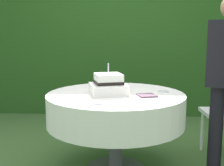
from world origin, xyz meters
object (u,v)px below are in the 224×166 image
object	(u,v)px
serving_plate_near	(99,103)
cake_table	(116,109)
wedding_cake	(109,85)
napkin_stack	(147,95)
serving_plate_far	(163,91)

from	to	relation	value
serving_plate_near	cake_table	bearing A→B (deg)	74.24
wedding_cake	napkin_stack	size ratio (longest dim) A/B	2.58
cake_table	napkin_stack	world-z (taller)	napkin_stack
cake_table	serving_plate_far	size ratio (longest dim) A/B	12.45
serving_plate_far	napkin_stack	world-z (taller)	same
wedding_cake	napkin_stack	xyz separation A→B (m)	(0.34, -0.08, -0.08)
cake_table	serving_plate_near	distance (m)	0.44
wedding_cake	serving_plate_near	bearing A→B (deg)	-97.61
serving_plate_near	napkin_stack	xyz separation A→B (m)	(0.39, 0.30, 0.00)
wedding_cake	serving_plate_far	xyz separation A→B (m)	(0.51, 0.12, -0.08)
cake_table	napkin_stack	bearing A→B (deg)	-18.74
wedding_cake	cake_table	bearing A→B (deg)	14.40
wedding_cake	napkin_stack	distance (m)	0.36
napkin_stack	serving_plate_near	bearing A→B (deg)	-142.51
cake_table	serving_plate_far	bearing A→B (deg)	13.78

